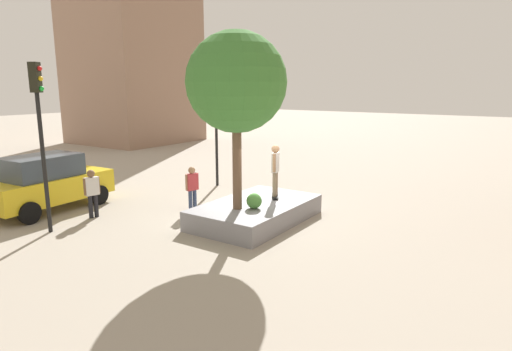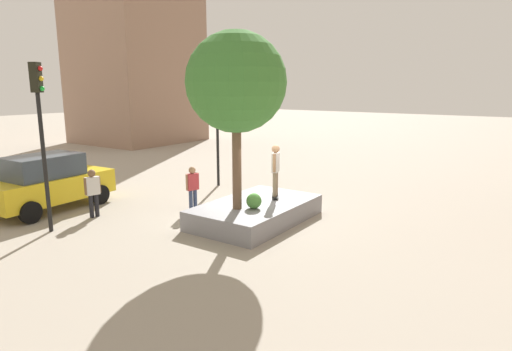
% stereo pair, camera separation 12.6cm
% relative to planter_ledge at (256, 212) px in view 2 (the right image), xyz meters
% --- Properties ---
extents(ground_plane, '(120.00, 120.00, 0.00)m').
position_rel_planter_ledge_xyz_m(ground_plane, '(0.29, 0.33, -0.32)').
color(ground_plane, '#9E9384').
extents(planter_ledge, '(4.33, 2.64, 0.64)m').
position_rel_planter_ledge_xyz_m(planter_ledge, '(0.00, 0.00, 0.00)').
color(planter_ledge, gray).
rests_on(planter_ledge, ground).
extents(plaza_tree, '(2.98, 2.98, 5.32)m').
position_rel_planter_ledge_xyz_m(plaza_tree, '(-0.91, 0.09, 4.13)').
color(plaza_tree, brown).
rests_on(plaza_tree, planter_ledge).
extents(boxwood_shrub, '(0.48, 0.48, 0.48)m').
position_rel_planter_ledge_xyz_m(boxwood_shrub, '(-0.61, -0.34, 0.56)').
color(boxwood_shrub, '#4C8C3D').
rests_on(boxwood_shrub, planter_ledge).
extents(skateboard, '(0.79, 0.60, 0.07)m').
position_rel_planter_ledge_xyz_m(skateboard, '(0.90, -0.18, 0.37)').
color(skateboard, black).
rests_on(skateboard, planter_ledge).
extents(skateboarder, '(0.55, 0.35, 1.73)m').
position_rel_planter_ledge_xyz_m(skateboarder, '(0.90, -0.18, 1.39)').
color(skateboarder, '#847056').
rests_on(skateboarder, skateboard).
extents(taxi_cab, '(4.39, 2.22, 2.00)m').
position_rel_planter_ledge_xyz_m(taxi_cab, '(-3.02, 6.87, 0.70)').
color(taxi_cab, gold).
rests_on(taxi_cab, ground).
extents(traffic_light_corner, '(0.36, 0.32, 4.30)m').
position_rel_planter_ledge_xyz_m(traffic_light_corner, '(3.38, 4.35, 2.63)').
color(traffic_light_corner, black).
rests_on(traffic_light_corner, ground).
extents(traffic_light_median, '(0.36, 0.37, 5.02)m').
position_rel_planter_ledge_xyz_m(traffic_light_median, '(-4.35, 4.61, 3.07)').
color(traffic_light_median, black).
rests_on(traffic_light_median, ground).
extents(passerby_with_bag, '(0.54, 0.28, 1.64)m').
position_rel_planter_ledge_xyz_m(passerby_with_bag, '(-2.69, 4.80, 0.63)').
color(passerby_with_bag, black).
rests_on(passerby_with_bag, ground).
extents(pedestrian_crossing, '(0.53, 0.28, 1.59)m').
position_rel_planter_ledge_xyz_m(pedestrian_crossing, '(-0.22, 2.56, 0.60)').
color(pedestrian_crossing, navy).
rests_on(pedestrian_crossing, ground).
extents(brick_midrise, '(8.10, 7.72, 17.84)m').
position_rel_planter_ledge_xyz_m(brick_midrise, '(12.29, 19.78, 8.60)').
color(brick_midrise, '#8C6B56').
rests_on(brick_midrise, ground).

